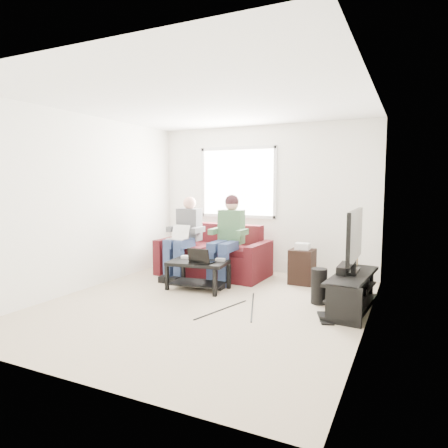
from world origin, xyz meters
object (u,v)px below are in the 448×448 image
(subwoofer, at_px, (319,286))
(end_table, at_px, (302,265))
(tv, at_px, (354,237))
(coffee_table, at_px, (198,269))
(tv_stand, at_px, (352,293))
(sofa, at_px, (214,257))

(subwoofer, bearing_deg, end_table, 116.50)
(tv, height_order, subwoofer, tv)
(coffee_table, xyz_separation_m, end_table, (1.32, 1.01, -0.03))
(tv_stand, xyz_separation_m, end_table, (-0.89, 0.99, 0.09))
(sofa, height_order, tv, tv)
(coffee_table, xyz_separation_m, subwoofer, (1.79, 0.07, -0.08))
(sofa, height_order, end_table, sofa)
(subwoofer, distance_m, end_table, 1.06)
(tv, relative_size, end_table, 1.69)
(tv_stand, bearing_deg, end_table, 132.01)
(subwoofer, bearing_deg, coffee_table, -177.80)
(tv, bearing_deg, coffee_table, -176.88)
(tv_stand, height_order, tv, tv)
(sofa, xyz_separation_m, end_table, (1.53, 0.06, -0.03))
(tv_stand, distance_m, tv, 0.71)
(tv, bearing_deg, tv_stand, -88.53)
(subwoofer, relative_size, end_table, 0.73)
(sofa, xyz_separation_m, coffee_table, (0.21, -0.96, -0.00))
(coffee_table, relative_size, end_table, 1.42)
(sofa, relative_size, subwoofer, 3.98)
(sofa, relative_size, coffee_table, 2.03)
(tv_stand, relative_size, end_table, 2.12)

